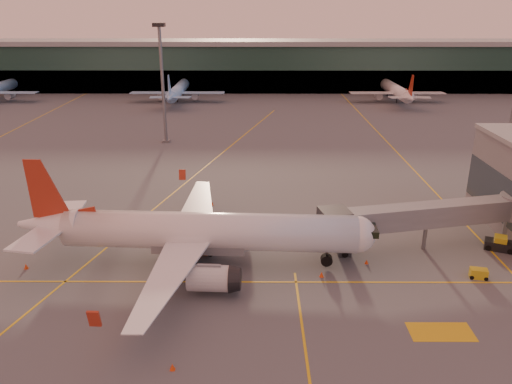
{
  "coord_description": "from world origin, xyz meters",
  "views": [
    {
      "loc": [
        0.75,
        -43.45,
        28.72
      ],
      "look_at": [
        0.48,
        20.29,
        5.0
      ],
      "focal_mm": 35.0,
      "sensor_mm": 36.0,
      "label": 1
    }
  ],
  "objects_px": {
    "main_airplane": "(198,232)",
    "gpu_cart": "(479,274)",
    "catering_truck": "(198,234)",
    "pushback_tug": "(500,244)"
  },
  "relations": [
    {
      "from": "catering_truck",
      "to": "pushback_tug",
      "type": "bearing_deg",
      "value": 11.76
    },
    {
      "from": "catering_truck",
      "to": "main_airplane",
      "type": "bearing_deg",
      "value": -71.58
    },
    {
      "from": "main_airplane",
      "to": "catering_truck",
      "type": "relative_size",
      "value": 7.34
    },
    {
      "from": "main_airplane",
      "to": "gpu_cart",
      "type": "bearing_deg",
      "value": -2.75
    },
    {
      "from": "gpu_cart",
      "to": "catering_truck",
      "type": "bearing_deg",
      "value": -178.91
    },
    {
      "from": "main_airplane",
      "to": "catering_truck",
      "type": "distance_m",
      "value": 3.83
    },
    {
      "from": "catering_truck",
      "to": "gpu_cart",
      "type": "xyz_separation_m",
      "value": [
        32.32,
        -6.53,
        -1.82
      ]
    },
    {
      "from": "gpu_cart",
      "to": "pushback_tug",
      "type": "bearing_deg",
      "value": 64.31
    },
    {
      "from": "main_airplane",
      "to": "pushback_tug",
      "type": "height_order",
      "value": "main_airplane"
    },
    {
      "from": "main_airplane",
      "to": "gpu_cart",
      "type": "xyz_separation_m",
      "value": [
        31.88,
        -3.14,
        -3.57
      ]
    }
  ]
}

